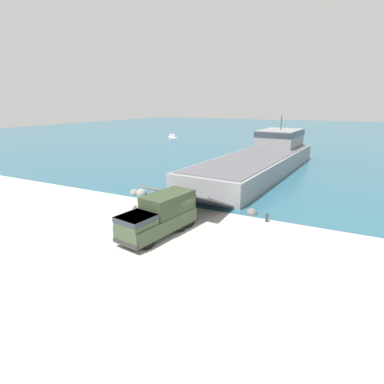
# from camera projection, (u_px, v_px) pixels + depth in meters

# --- Properties ---
(ground_plane) EXTENTS (240.00, 240.00, 0.00)m
(ground_plane) POSITION_uv_depth(u_px,v_px,m) (186.00, 225.00, 25.41)
(ground_plane) COLOR #B7B5AD
(water_surface) EXTENTS (240.00, 180.00, 0.01)m
(water_surface) POSITION_uv_depth(u_px,v_px,m) (309.00, 133.00, 106.47)
(water_surface) COLOR #285B70
(water_surface) RESTS_ON ground_plane
(landing_craft) EXTENTS (11.73, 39.22, 7.96)m
(landing_craft) POSITION_uv_depth(u_px,v_px,m) (262.00, 157.00, 46.22)
(landing_craft) COLOR gray
(landing_craft) RESTS_ON ground_plane
(military_truck) EXTENTS (3.56, 7.28, 3.11)m
(military_truck) POSITION_uv_depth(u_px,v_px,m) (160.00, 216.00, 23.25)
(military_truck) COLOR #3D4C33
(military_truck) RESTS_ON ground_plane
(soldier_on_ramp) EXTENTS (0.49, 0.35, 1.83)m
(soldier_on_ramp) POSITION_uv_depth(u_px,v_px,m) (136.00, 213.00, 25.13)
(soldier_on_ramp) COLOR #6B664C
(soldier_on_ramp) RESTS_ON ground_plane
(moored_boat_a) EXTENTS (5.60, 6.18, 1.37)m
(moored_boat_a) POSITION_uv_depth(u_px,v_px,m) (172.00, 138.00, 87.43)
(moored_boat_a) COLOR #B7BABF
(moored_boat_a) RESTS_ON ground_plane
(mooring_bollard) EXTENTS (0.29, 0.29, 0.80)m
(mooring_bollard) POSITION_uv_depth(u_px,v_px,m) (267.00, 217.00, 26.01)
(mooring_bollard) COLOR #333338
(mooring_bollard) RESTS_ON ground_plane
(shoreline_rock_a) EXTENTS (1.04, 1.04, 1.04)m
(shoreline_rock_a) POSITION_uv_depth(u_px,v_px,m) (251.00, 214.00, 28.08)
(shoreline_rock_a) COLOR #66605B
(shoreline_rock_a) RESTS_ON ground_plane
(shoreline_rock_b) EXTENTS (1.28, 1.28, 1.28)m
(shoreline_rock_b) POSITION_uv_depth(u_px,v_px,m) (142.00, 194.00, 34.16)
(shoreline_rock_b) COLOR gray
(shoreline_rock_b) RESTS_ON ground_plane
(shoreline_rock_c) EXTENTS (1.14, 1.14, 1.14)m
(shoreline_rock_c) POSITION_uv_depth(u_px,v_px,m) (135.00, 194.00, 34.27)
(shoreline_rock_c) COLOR gray
(shoreline_rock_c) RESTS_ON ground_plane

